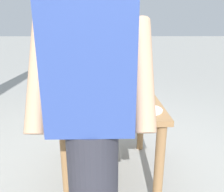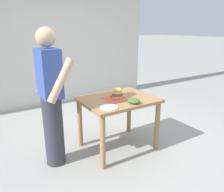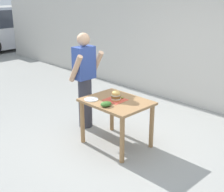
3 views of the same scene
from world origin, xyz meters
name	(u,v)px [view 1 (image 1 of 3)]	position (x,y,z in m)	size (l,w,h in m)	color
ground_plane	(112,173)	(0.00, 0.00, 0.00)	(80.00, 80.00, 0.00)	#9E9E99
patio_table	(112,113)	(0.00, 0.00, 0.62)	(0.78, 1.00, 0.75)	#9E7247
serving_paper	(112,99)	(0.00, 0.03, 0.75)	(0.30, 0.30, 0.00)	#D64C38
sandwich	(111,90)	(0.00, 0.01, 0.83)	(0.15, 0.15, 0.19)	#E5B25B
pickle_spear	(99,97)	(0.11, 0.03, 0.77)	(0.02, 0.02, 0.09)	#8EA83D
side_plate_with_forks	(147,110)	(-0.25, 0.30, 0.76)	(0.22, 0.22, 0.02)	white
side_salad	(143,92)	(-0.28, -0.06, 0.78)	(0.18, 0.14, 0.07)	#386B28
diner_across_table	(92,130)	(0.11, 0.89, 0.88)	(0.55, 0.35, 1.69)	#33333D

